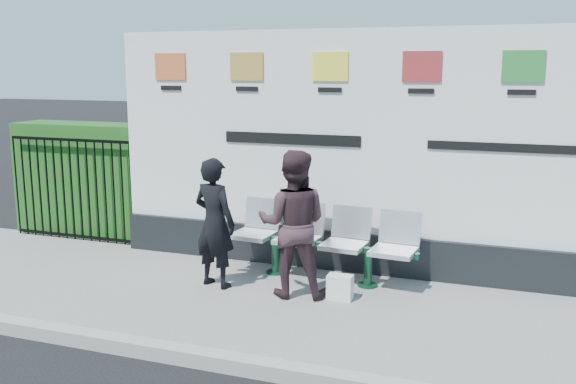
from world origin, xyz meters
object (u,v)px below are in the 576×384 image
object	(u,v)px
woman_left	(215,223)
woman_right	(293,224)
billboard	(419,172)
bench	(320,260)

from	to	relation	value
woman_left	woman_right	size ratio (longest dim) A/B	0.92
billboard	bench	distance (m)	1.59
billboard	woman_left	world-z (taller)	billboard
woman_left	woman_right	distance (m)	0.96
billboard	bench	xyz separation A→B (m)	(-1.06, -0.52, -1.05)
billboard	woman_right	xyz separation A→B (m)	(-1.20, -1.14, -0.47)
bench	woman_left	distance (m)	1.37
billboard	woman_left	xyz separation A→B (m)	(-2.16, -1.16, -0.54)
woman_right	woman_left	bearing A→B (deg)	-10.99
woman_right	billboard	bearing A→B (deg)	-148.55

